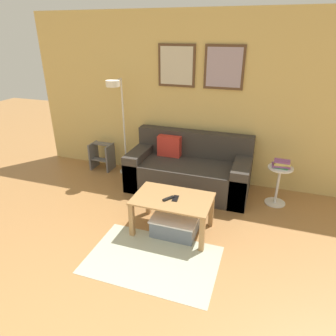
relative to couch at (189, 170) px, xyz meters
name	(u,v)px	position (x,y,z in m)	size (l,w,h in m)	color
wall_back	(199,100)	(0.00, 0.45, 0.99)	(5.60, 0.09, 2.55)	#D6B76B
area_rug	(152,259)	(0.07, -1.71, -0.30)	(1.40, 0.90, 0.01)	#B2B79E
couch	(189,170)	(0.00, 0.00, 0.00)	(1.81, 0.86, 0.84)	#38332D
coffee_table	(173,204)	(0.10, -1.13, 0.07)	(0.93, 0.58, 0.46)	#AD7F4C
storage_bin	(176,224)	(0.15, -1.15, -0.18)	(0.54, 0.45, 0.23)	slate
floor_lamp	(118,110)	(-1.18, 0.06, 0.83)	(0.24, 0.49, 1.60)	white
side_table	(278,182)	(1.30, -0.04, 0.04)	(0.34, 0.34, 0.56)	white
book_stack	(282,164)	(1.31, -0.02, 0.31)	(0.24, 0.20, 0.09)	#387F4C
remote_control	(168,199)	(0.07, -1.17, 0.17)	(0.04, 0.15, 0.02)	black
cell_phone	(175,198)	(0.14, -1.13, 0.16)	(0.07, 0.14, 0.01)	black
step_stool	(102,156)	(-1.65, 0.21, -0.05)	(0.37, 0.29, 0.47)	slate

